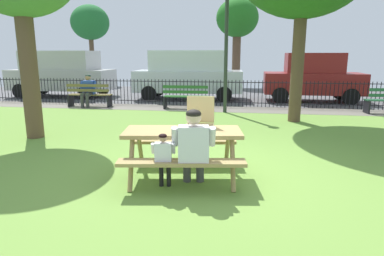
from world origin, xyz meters
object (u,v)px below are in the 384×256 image
(picnic_table_foreground, at_px, (183,141))
(park_bench_left, at_px, (90,95))
(person_on_park_bench, at_px, (88,89))
(far_tree_midleft, at_px, (237,20))
(lamp_post_walkway, at_px, (226,39))
(parked_car_left, at_px, (189,74))
(pizza_box_open, at_px, (200,122))
(parked_car_far_left, at_px, (62,73))
(adult_at_table, at_px, (194,146))
(far_tree_left, at_px, (90,23))
(child_at_table, at_px, (164,156))
(parked_car_center, at_px, (313,77))
(park_bench_center, at_px, (186,97))

(picnic_table_foreground, distance_m, park_bench_left, 8.33)
(person_on_park_bench, xyz_separation_m, far_tree_midleft, (5.26, 9.24, 3.27))
(park_bench_left, height_order, lamp_post_walkway, lamp_post_walkway)
(parked_car_left, distance_m, far_tree_midleft, 7.36)
(pizza_box_open, height_order, park_bench_left, pizza_box_open)
(parked_car_far_left, bearing_deg, adult_at_table, -52.75)
(park_bench_left, xyz_separation_m, parked_car_left, (3.32, 2.73, 0.68))
(picnic_table_foreground, distance_m, parked_car_left, 9.67)
(pizza_box_open, distance_m, far_tree_left, 18.58)
(pizza_box_open, bearing_deg, park_bench_left, 127.05)
(far_tree_left, bearing_deg, pizza_box_open, -60.18)
(picnic_table_foreground, relative_size, parked_car_left, 0.43)
(far_tree_midleft, bearing_deg, child_at_table, -92.06)
(far_tree_left, bearing_deg, picnic_table_foreground, -61.10)
(far_tree_left, bearing_deg, adult_at_table, -61.16)
(parked_car_center, xyz_separation_m, far_tree_midleft, (-3.30, 6.53, 2.92))
(child_at_table, bearing_deg, lamp_post_walkway, 85.94)
(picnic_table_foreground, xyz_separation_m, lamp_post_walkway, (0.31, 6.28, 1.81))
(pizza_box_open, xyz_separation_m, person_on_park_bench, (-5.08, 6.67, -0.21))
(parked_car_left, bearing_deg, adult_at_table, -80.37)
(adult_at_table, height_order, lamp_post_walkway, lamp_post_walkway)
(park_bench_left, distance_m, parked_car_far_left, 3.83)
(pizza_box_open, relative_size, park_bench_center, 0.31)
(parked_car_center, bearing_deg, far_tree_midleft, 116.81)
(park_bench_center, height_order, far_tree_left, far_tree_left)
(pizza_box_open, height_order, far_tree_midleft, far_tree_midleft)
(parked_car_left, height_order, far_tree_midleft, far_tree_midleft)
(park_bench_center, distance_m, parked_car_far_left, 6.87)
(adult_at_table, bearing_deg, far_tree_midleft, 89.36)
(adult_at_table, height_order, far_tree_left, far_tree_left)
(parked_car_left, bearing_deg, picnic_table_foreground, -81.31)
(far_tree_midleft, bearing_deg, pizza_box_open, -90.65)
(parked_car_far_left, bearing_deg, lamp_post_walkway, -23.00)
(pizza_box_open, bearing_deg, parked_car_left, 100.30)
(picnic_table_foreground, bearing_deg, far_tree_midleft, 88.49)
(person_on_park_bench, relative_size, far_tree_midleft, 0.23)
(picnic_table_foreground, relative_size, lamp_post_walkway, 0.51)
(person_on_park_bench, xyz_separation_m, lamp_post_walkway, (5.15, -0.56, 1.75))
(pizza_box_open, xyz_separation_m, adult_at_table, (-0.00, -0.64, -0.21))
(parked_car_far_left, height_order, far_tree_left, far_tree_left)
(child_at_table, xyz_separation_m, parked_car_center, (3.90, 10.11, 0.50))
(parked_car_left, relative_size, parked_car_center, 1.19)
(parked_car_left, relative_size, far_tree_midleft, 0.90)
(park_bench_center, xyz_separation_m, lamp_post_walkway, (1.43, -0.54, 1.99))
(picnic_table_foreground, xyz_separation_m, person_on_park_bench, (-4.84, 6.84, 0.06))
(pizza_box_open, xyz_separation_m, park_bench_left, (-5.02, 6.65, -0.45))
(person_on_park_bench, bearing_deg, park_bench_left, -17.49)
(child_at_table, relative_size, person_on_park_bench, 0.72)
(pizza_box_open, height_order, park_bench_center, pizza_box_open)
(picnic_table_foreground, bearing_deg, park_bench_left, 125.00)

